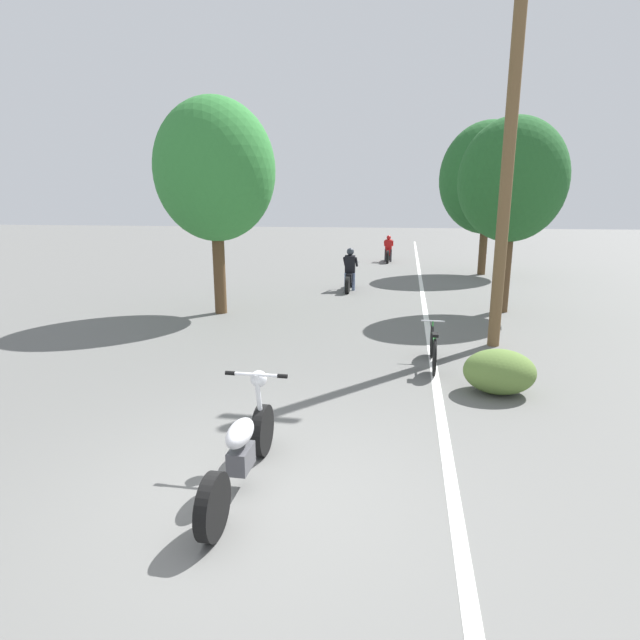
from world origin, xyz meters
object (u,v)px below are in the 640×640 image
object	(u,v)px
roadside_tree_left	(215,171)
motorcycle_rider_lead	(350,274)
motorcycle_foreground	(242,450)
motorcycle_rider_far	(388,252)
bicycle_parked	(433,348)
roadside_tree_right_far	(488,178)
utility_pole	(508,155)
roadside_tree_right_near	(512,181)

from	to	relation	value
roadside_tree_left	motorcycle_rider_lead	size ratio (longest dim) A/B	2.80
motorcycle_foreground	motorcycle_rider_lead	distance (m)	12.45
motorcycle_rider_far	motorcycle_rider_lead	bearing A→B (deg)	-96.05
motorcycle_foreground	roadside_tree_left	bearing A→B (deg)	112.31
motorcycle_foreground	bicycle_parked	size ratio (longest dim) A/B	1.27
roadside_tree_right_far	utility_pole	bearing A→B (deg)	-96.40
roadside_tree_right_far	roadside_tree_left	xyz separation A→B (m)	(-8.07, -9.17, -0.19)
roadside_tree_right_near	roadside_tree_left	world-z (taller)	roadside_tree_left
utility_pole	roadside_tree_left	xyz separation A→B (m)	(-6.81, 2.09, -0.11)
utility_pole	motorcycle_rider_far	xyz separation A→B (m)	(-2.81, 15.37, -3.32)
utility_pole	roadside_tree_left	world-z (taller)	utility_pole
utility_pole	motorcycle_rider_far	size ratio (longest dim) A/B	3.53
roadside_tree_left	bicycle_parked	world-z (taller)	roadside_tree_left
roadside_tree_right_near	roadside_tree_right_far	distance (m)	7.72
roadside_tree_left	motorcycle_foreground	world-z (taller)	roadside_tree_left
roadside_tree_right_near	motorcycle_foreground	bearing A→B (deg)	-113.71
motorcycle_foreground	motorcycle_rider_far	distance (m)	21.45
motorcycle_foreground	roadside_tree_right_far	bearing A→B (deg)	74.76
motorcycle_rider_far	bicycle_parked	xyz separation A→B (m)	(1.49, -16.99, -0.16)
bicycle_parked	utility_pole	bearing A→B (deg)	50.84
utility_pole	motorcycle_rider_far	world-z (taller)	utility_pole
roadside_tree_right_near	motorcycle_rider_lead	bearing A→B (deg)	148.15
motorcycle_rider_lead	motorcycle_rider_far	size ratio (longest dim) A/B	0.94
roadside_tree_right_far	roadside_tree_right_near	bearing A→B (deg)	-93.66
roadside_tree_right_near	utility_pole	bearing A→B (deg)	-102.20
bicycle_parked	roadside_tree_right_near	bearing A→B (deg)	68.02
utility_pole	bicycle_parked	distance (m)	4.06
roadside_tree_left	bicycle_parked	distance (m)	7.43
roadside_tree_right_near	motorcycle_rider_far	world-z (taller)	roadside_tree_right_near
roadside_tree_right_near	motorcycle_rider_lead	xyz separation A→B (m)	(-4.53, 2.82, -2.93)
motorcycle_foreground	bicycle_parked	bearing A→B (deg)	64.33
utility_pole	roadside_tree_right_near	xyz separation A→B (m)	(0.77, 3.56, -0.35)
motorcycle_rider_far	bicycle_parked	world-z (taller)	motorcycle_rider_far
roadside_tree_right_near	motorcycle_foreground	size ratio (longest dim) A/B	2.37
bicycle_parked	motorcycle_rider_far	bearing A→B (deg)	95.00
roadside_tree_left	motorcycle_foreground	size ratio (longest dim) A/B	2.58
roadside_tree_right_near	bicycle_parked	distance (m)	6.41
roadside_tree_right_near	motorcycle_rider_far	xyz separation A→B (m)	(-3.58, 11.81, -2.97)
utility_pole	roadside_tree_right_near	size ratio (longest dim) A/B	1.46
motorcycle_rider_lead	motorcycle_rider_far	world-z (taller)	motorcycle_rider_lead
roadside_tree_left	motorcycle_foreground	bearing A→B (deg)	-67.69
roadside_tree_right_far	motorcycle_foreground	size ratio (longest dim) A/B	2.86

